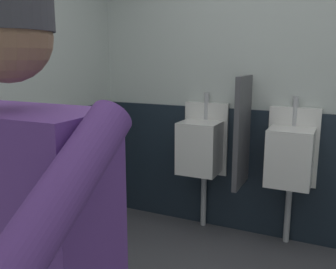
% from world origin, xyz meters
% --- Properties ---
extents(wall_back, '(3.94, 0.12, 2.51)m').
position_xyz_m(wall_back, '(0.00, 1.67, 1.26)').
color(wall_back, silver).
rests_on(wall_back, ground_plane).
extents(wainscot_band_back, '(3.34, 0.03, 1.11)m').
position_xyz_m(wainscot_band_back, '(0.00, 1.60, 0.55)').
color(wainscot_band_back, '#19232D').
rests_on(wainscot_band_back, ground_plane).
extents(urinal_left, '(0.40, 0.34, 1.24)m').
position_xyz_m(urinal_left, '(-0.63, 1.45, 0.78)').
color(urinal_left, white).
rests_on(urinal_left, ground_plane).
extents(urinal_middle, '(0.40, 0.34, 1.24)m').
position_xyz_m(urinal_middle, '(0.12, 1.45, 0.78)').
color(urinal_middle, white).
rests_on(urinal_middle, ground_plane).
extents(privacy_divider_panel, '(0.04, 0.40, 0.90)m').
position_xyz_m(privacy_divider_panel, '(-0.25, 1.38, 0.95)').
color(privacy_divider_panel, '#4C4C51').
extents(person, '(0.70, 0.60, 1.69)m').
position_xyz_m(person, '(-0.26, -0.89, 1.00)').
color(person, '#2D3342').
rests_on(person, ground_plane).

